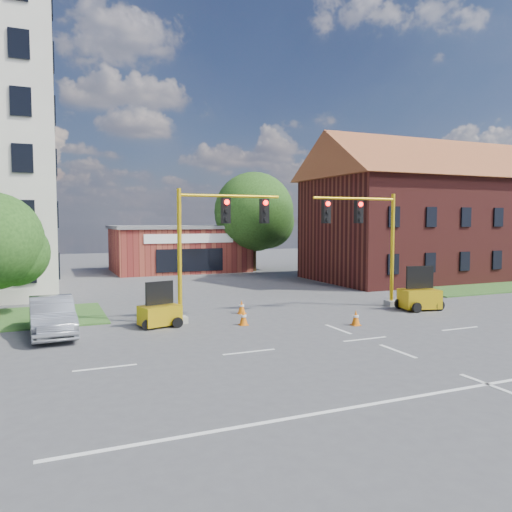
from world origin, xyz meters
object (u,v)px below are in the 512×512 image
at_px(signal_mast_west, 214,238).
at_px(pickup_white, 379,272).
at_px(signal_mast_east, 368,236).
at_px(trailer_east, 419,297).
at_px(trailer_west, 160,313).

distance_m(signal_mast_west, pickup_white, 19.40).
relative_size(signal_mast_east, trailer_east, 2.79).
relative_size(signal_mast_west, trailer_east, 2.79).
bearing_deg(trailer_east, pickup_white, 74.10).
height_order(signal_mast_east, trailer_east, signal_mast_east).
xyz_separation_m(signal_mast_east, trailer_east, (2.23, -1.57, -3.22)).
distance_m(signal_mast_east, trailer_west, 11.87).
distance_m(signal_mast_east, pickup_white, 12.76).
bearing_deg(pickup_white, trailer_west, 139.80).
bearing_deg(trailer_east, signal_mast_east, 156.03).
xyz_separation_m(signal_mast_west, trailer_west, (-2.68, -0.38, -3.31)).
distance_m(signal_mast_west, trailer_east, 11.51).
xyz_separation_m(signal_mast_west, signal_mast_east, (8.71, 0.00, 0.00)).
distance_m(trailer_west, pickup_white, 21.68).
bearing_deg(trailer_west, trailer_east, -20.09).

